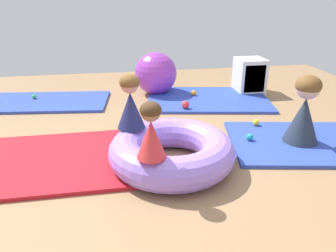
% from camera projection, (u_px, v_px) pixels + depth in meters
% --- Properties ---
extents(ground_plane, '(8.00, 8.00, 0.00)m').
position_uv_depth(ground_plane, '(157.00, 166.00, 3.32)').
color(ground_plane, '#93704C').
extents(gym_mat_near_right, '(1.75, 1.28, 0.04)m').
position_uv_depth(gym_mat_near_right, '(54.00, 161.00, 3.37)').
color(gym_mat_near_right, '#B21923').
rests_on(gym_mat_near_right, ground).
extents(gym_mat_center_rear, '(2.03, 1.54, 0.04)m').
position_uv_depth(gym_mat_center_rear, '(208.00, 99.00, 5.21)').
color(gym_mat_center_rear, '#2D47B7').
rests_on(gym_mat_center_rear, ground).
extents(gym_mat_far_right, '(1.98, 1.15, 0.04)m').
position_uv_depth(gym_mat_far_right, '(44.00, 102.00, 5.08)').
color(gym_mat_far_right, '#2D47B7').
rests_on(gym_mat_far_right, ground).
extents(gym_mat_near_left, '(1.70, 1.39, 0.04)m').
position_uv_depth(gym_mat_near_left, '(299.00, 142.00, 3.77)').
color(gym_mat_near_left, '#2D47B7').
rests_on(gym_mat_near_left, ground).
extents(inflatable_cushion, '(1.22, 1.22, 0.33)m').
position_uv_depth(inflatable_cushion, '(172.00, 151.00, 3.25)').
color(inflatable_cushion, '#9975EA').
rests_on(inflatable_cushion, ground).
extents(child_in_navy, '(0.33, 0.33, 0.54)m').
position_uv_depth(child_in_navy, '(130.00, 102.00, 3.29)').
color(child_in_navy, navy).
rests_on(child_in_navy, inflatable_cushion).
extents(child_in_red, '(0.31, 0.31, 0.48)m').
position_uv_depth(child_in_red, '(151.00, 131.00, 2.71)').
color(child_in_red, red).
rests_on(child_in_red, inflatable_cushion).
extents(adult_seated, '(0.43, 0.43, 0.75)m').
position_uv_depth(adult_seated, '(305.00, 110.00, 3.62)').
color(adult_seated, '#232D3D').
rests_on(adult_seated, gym_mat_near_left).
extents(play_ball_red, '(0.11, 0.11, 0.11)m').
position_uv_depth(play_ball_red, '(185.00, 105.00, 4.74)').
color(play_ball_red, red).
rests_on(play_ball_red, gym_mat_center_rear).
extents(play_ball_green, '(0.06, 0.06, 0.06)m').
position_uv_depth(play_ball_green, '(34.00, 97.00, 5.16)').
color(play_ball_green, green).
rests_on(play_ball_green, gym_mat_far_right).
extents(play_ball_yellow, '(0.08, 0.08, 0.08)m').
position_uv_depth(play_ball_yellow, '(256.00, 122.00, 4.16)').
color(play_ball_yellow, yellow).
rests_on(play_ball_yellow, gym_mat_near_left).
extents(play_ball_teal, '(0.08, 0.08, 0.08)m').
position_uv_depth(play_ball_teal, '(250.00, 137.00, 3.76)').
color(play_ball_teal, teal).
rests_on(play_ball_teal, gym_mat_near_left).
extents(play_ball_orange, '(0.08, 0.08, 0.08)m').
position_uv_depth(play_ball_orange, '(194.00, 93.00, 5.30)').
color(play_ball_orange, orange).
rests_on(play_ball_orange, gym_mat_center_rear).
extents(exercise_ball_large, '(0.68, 0.68, 0.68)m').
position_uv_depth(exercise_ball_large, '(156.00, 74.00, 5.41)').
color(exercise_ball_large, purple).
rests_on(exercise_ball_large, ground).
extents(storage_cube, '(0.44, 0.44, 0.56)m').
position_uv_depth(storage_cube, '(250.00, 76.00, 5.50)').
color(storage_cube, silver).
rests_on(storage_cube, ground).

